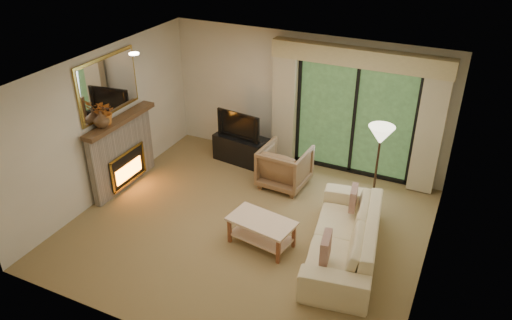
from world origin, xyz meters
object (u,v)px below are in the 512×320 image
at_px(armchair, 285,166).
at_px(sofa, 345,236).
at_px(media_console, 241,149).
at_px(coffee_table, 261,232).

height_order(armchair, sofa, armchair).
xyz_separation_m(media_console, coffee_table, (1.49, -2.27, -0.04)).
distance_m(media_console, armchair, 1.24).
bearing_deg(armchair, coffee_table, 104.19).
bearing_deg(sofa, media_console, -134.99).
distance_m(armchair, coffee_table, 1.83).
xyz_separation_m(media_console, sofa, (2.71, -1.97, 0.08)).
distance_m(media_console, sofa, 3.35).
bearing_deg(armchair, sofa, 139.67).
height_order(media_console, sofa, sofa).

